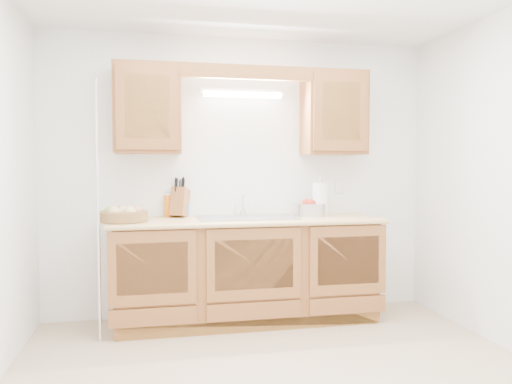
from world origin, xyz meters
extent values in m
plane|color=#BFAB8A|center=(0.00, 0.00, 0.00)|extent=(3.50, 3.50, 0.00)
cube|color=white|center=(0.00, 1.50, 1.25)|extent=(3.50, 0.02, 2.50)
cube|color=white|center=(0.00, -1.50, 1.25)|extent=(3.50, 0.02, 2.50)
cube|color=#9C5A2D|center=(0.00, 1.20, 0.44)|extent=(2.20, 0.60, 0.86)
cube|color=tan|center=(0.00, 1.19, 0.88)|extent=(2.30, 0.63, 0.04)
cube|color=#9C5A2D|center=(-0.83, 1.33, 1.83)|extent=(0.55, 0.33, 0.75)
cube|color=#9C5A2D|center=(0.83, 1.33, 1.83)|extent=(0.55, 0.33, 0.75)
cube|color=#9C5A2D|center=(0.00, 1.19, 2.14)|extent=(2.20, 0.05, 0.12)
cylinder|color=white|center=(0.00, 1.40, 1.98)|extent=(0.70, 0.05, 0.05)
cube|color=white|center=(0.00, 1.43, 2.01)|extent=(0.76, 0.06, 0.05)
cube|color=#9E9EA3|center=(0.00, 1.21, 0.90)|extent=(0.84, 0.46, 0.01)
cube|color=#9E9EA3|center=(-0.21, 1.21, 0.82)|extent=(0.39, 0.40, 0.16)
cube|color=#9E9EA3|center=(0.21, 1.21, 0.82)|extent=(0.39, 0.40, 0.16)
cylinder|color=silver|center=(0.00, 1.41, 0.92)|extent=(0.06, 0.06, 0.04)
cylinder|color=silver|center=(0.00, 1.41, 1.00)|extent=(0.02, 0.02, 0.16)
cylinder|color=silver|center=(0.00, 1.35, 1.09)|extent=(0.02, 0.12, 0.02)
cylinder|color=white|center=(0.12, 1.41, 0.96)|extent=(0.03, 0.03, 0.12)
cylinder|color=silver|center=(-1.20, 0.94, 1.00)|extent=(0.03, 0.03, 2.00)
cube|color=white|center=(0.95, 1.49, 1.15)|extent=(0.08, 0.01, 0.12)
cylinder|color=brown|center=(-1.03, 1.13, 0.94)|extent=(0.40, 0.40, 0.08)
sphere|color=#D8C67F|center=(-1.10, 1.09, 0.98)|extent=(0.10, 0.10, 0.10)
sphere|color=#D8C67F|center=(-0.97, 1.08, 0.98)|extent=(0.10, 0.10, 0.10)
sphere|color=tan|center=(-0.93, 1.18, 0.98)|extent=(0.09, 0.09, 0.09)
sphere|color=#AC2413|center=(-1.05, 1.20, 0.98)|extent=(0.09, 0.09, 0.09)
sphere|color=#72A53F|center=(-1.14, 1.16, 0.98)|extent=(0.09, 0.09, 0.09)
sphere|color=#D8C67F|center=(-1.03, 1.12, 0.98)|extent=(0.10, 0.10, 0.10)
sphere|color=#AC2413|center=(-1.00, 1.23, 0.98)|extent=(0.08, 0.08, 0.08)
cube|color=#9C5A2D|center=(-0.56, 1.42, 1.03)|extent=(0.20, 0.24, 0.28)
cylinder|color=black|center=(-0.60, 1.39, 1.17)|extent=(0.03, 0.04, 0.10)
cylinder|color=black|center=(-0.56, 1.39, 1.18)|extent=(0.03, 0.04, 0.10)
cylinder|color=black|center=(-0.53, 1.39, 1.18)|extent=(0.03, 0.04, 0.10)
cylinder|color=black|center=(-0.58, 1.44, 1.19)|extent=(0.03, 0.04, 0.10)
cylinder|color=black|center=(-0.54, 1.44, 1.19)|extent=(0.03, 0.04, 0.10)
cylinder|color=black|center=(-0.60, 1.47, 1.19)|extent=(0.03, 0.04, 0.10)
cylinder|color=black|center=(-0.53, 1.47, 1.20)|extent=(0.03, 0.04, 0.10)
cylinder|color=orange|center=(-0.66, 1.44, 1.00)|extent=(0.08, 0.08, 0.19)
cylinder|color=white|center=(-0.66, 1.44, 1.10)|extent=(0.07, 0.07, 0.01)
imported|color=#2A7BD3|center=(-0.54, 1.44, 1.00)|extent=(0.11, 0.11, 0.19)
cube|color=#CC333F|center=(0.54, 1.44, 0.90)|extent=(0.11, 0.08, 0.01)
cube|color=green|center=(0.54, 1.44, 0.91)|extent=(0.11, 0.08, 0.02)
cylinder|color=silver|center=(0.68, 1.26, 0.91)|extent=(0.17, 0.17, 0.01)
cylinder|color=silver|center=(0.68, 1.26, 1.07)|extent=(0.02, 0.02, 0.34)
cylinder|color=white|center=(0.68, 1.26, 1.05)|extent=(0.18, 0.18, 0.28)
sphere|color=silver|center=(0.68, 1.26, 1.24)|extent=(0.02, 0.02, 0.02)
cylinder|color=silver|center=(0.59, 1.27, 0.96)|extent=(0.32, 0.32, 0.11)
sphere|color=#AC2413|center=(0.55, 1.27, 1.01)|extent=(0.08, 0.08, 0.08)
sphere|color=#AC2413|center=(0.62, 1.30, 1.01)|extent=(0.08, 0.08, 0.08)
sphere|color=#AC2413|center=(0.59, 1.24, 1.01)|extent=(0.08, 0.08, 0.08)
sphere|color=#AC2413|center=(0.63, 1.25, 1.01)|extent=(0.08, 0.08, 0.08)
camera|label=1|loc=(-0.79, -2.99, 1.35)|focal=35.00mm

